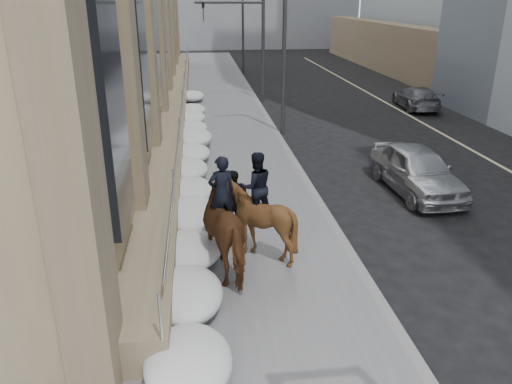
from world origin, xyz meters
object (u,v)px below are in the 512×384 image
Objects in this scene: mounted_horse_right at (256,215)px; mounted_horse_left at (231,225)px; car_grey at (416,98)px; car_silver at (417,170)px; pedestrian at (233,204)px.

mounted_horse_left is at bearing 32.93° from mounted_horse_right.
mounted_horse_right is at bearing 61.14° from car_grey.
mounted_horse_right is 7.05m from car_silver.
mounted_horse_right is 0.58× the size of car_silver.
mounted_horse_left reaches higher than mounted_horse_right.
mounted_horse_right is at bearing -148.26° from car_silver.
mounted_horse_left is 21.06m from car_grey.
mounted_horse_left is at bearing -120.06° from pedestrian.
pedestrian is at bearing -158.51° from car_silver.
pedestrian is 0.41× the size of car_grey.
mounted_horse_right is at bearing -92.01° from pedestrian.
car_silver is 1.03× the size of car_grey.
pedestrian reaches higher than car_grey.
car_grey is at bearing -134.61° from mounted_horse_right.
mounted_horse_left is 0.61× the size of car_silver.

